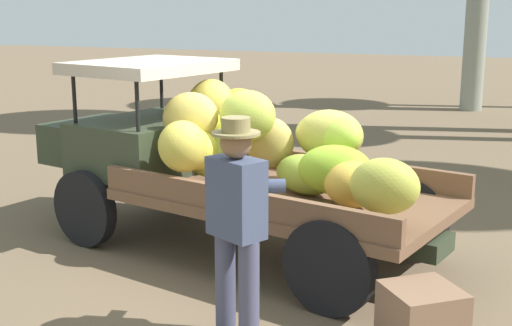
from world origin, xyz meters
name	(u,v)px	position (x,y,z in m)	size (l,w,h in m)	color
ground_plane	(237,258)	(0.00, 0.00, 0.00)	(60.00, 60.00, 0.00)	brown
truck	(219,155)	(0.32, -0.31, 0.93)	(4.64, 2.49, 1.83)	#303A27
farmer	(237,217)	(-0.68, 1.49, 0.93)	(0.57, 0.53, 1.64)	#4B4D69
wooden_crate	(422,319)	(-1.94, 1.16, 0.23)	(0.49, 0.48, 0.47)	#856149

